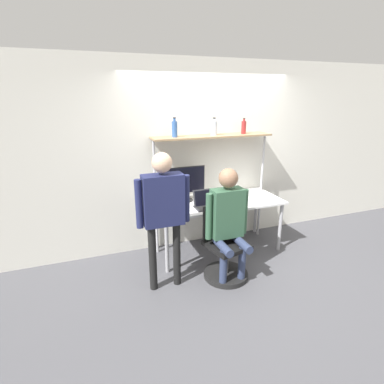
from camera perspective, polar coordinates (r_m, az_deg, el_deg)
The scene contains 13 objects.
ground_plane at distance 4.28m, azimuth 7.05°, elevation -13.21°, with size 12.00×12.00×0.00m, color #4C4C51.
wall_back at distance 4.50m, azimuth 2.88°, elevation 7.00°, with size 8.00×0.06×2.70m.
desk at distance 4.31m, azimuth 4.93°, elevation -2.62°, with size 1.83×0.78×0.77m.
shelf_unit at distance 4.30m, azimuth 3.93°, elevation 7.94°, with size 1.74×0.31×1.67m.
monitor at distance 4.22m, azimuth -1.43°, elevation 1.87°, with size 0.60×0.24×0.49m.
laptop at distance 4.03m, azimuth 2.65°, elevation -1.98°, with size 0.32×0.24×0.23m.
cell_phone at distance 4.13m, azimuth 6.32°, elevation -2.43°, with size 0.07×0.15×0.01m.
office_chair at distance 3.87m, azimuth 6.18°, elevation -11.90°, with size 0.56×0.56×0.92m.
person_seated at distance 3.60m, azimuth 6.92°, elevation -4.59°, with size 0.55×0.47×1.41m.
person_standing at distance 3.33m, azimuth -5.49°, elevation -2.45°, with size 0.62×0.22×1.64m.
bottle_red at distance 4.48m, azimuth 9.81°, elevation 12.08°, with size 0.07×0.07×0.22m.
bottle_blue at distance 4.06m, azimuth -3.34°, elevation 11.93°, with size 0.08×0.08×0.26m.
bottle_clear at distance 4.27m, azimuth 4.21°, elevation 12.10°, with size 0.09×0.09×0.24m.
Camera 1 is at (-1.73, -3.23, 2.21)m, focal length 28.00 mm.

